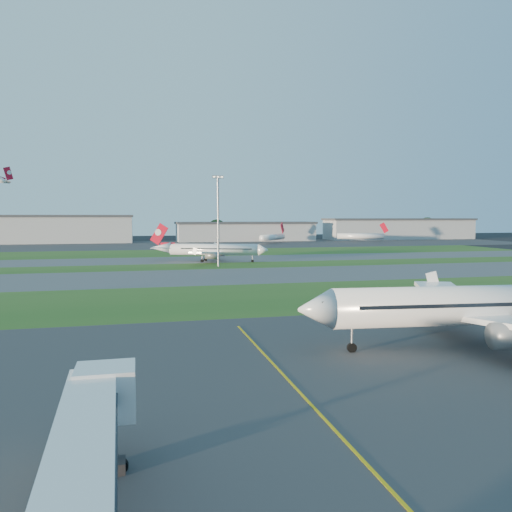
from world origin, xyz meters
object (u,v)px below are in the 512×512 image
object	(u,v)px
mini_jet_near	(273,237)
light_mast_centre	(218,215)
airliner_parked	(485,306)
airliner_taxiing	(213,250)
mini_jet_far	(361,236)

from	to	relation	value
mini_jet_near	light_mast_centre	size ratio (longest dim) A/B	0.89
airliner_parked	airliner_taxiing	world-z (taller)	airliner_parked
airliner_taxiing	mini_jet_near	distance (m)	112.54
mini_jet_near	mini_jet_far	distance (m)	53.06
airliner_taxiing	mini_jet_near	size ratio (longest dim) A/B	1.46
mini_jet_far	mini_jet_near	bearing A→B (deg)	-152.83
airliner_taxiing	mini_jet_far	world-z (taller)	airliner_taxiing
mini_jet_near	mini_jet_far	bearing A→B (deg)	-45.48
airliner_parked	mini_jet_far	distance (m)	231.97
airliner_parked	light_mast_centre	bearing A→B (deg)	104.05
airliner_parked	light_mast_centre	size ratio (longest dim) A/B	1.61
airliner_parked	mini_jet_near	xyz separation A→B (m)	(34.24, 211.15, -1.27)
airliner_parked	mini_jet_near	world-z (taller)	airliner_parked
mini_jet_far	airliner_parked	bearing A→B (deg)	-89.01
airliner_taxiing	mini_jet_far	xyz separation A→B (m)	(100.44, 105.83, -0.55)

